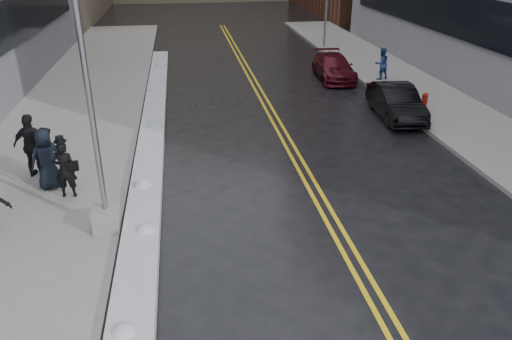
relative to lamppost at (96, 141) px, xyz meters
name	(u,v)px	position (x,y,z in m)	size (l,w,h in m)	color
ground	(248,269)	(3.30, -2.00, -2.53)	(160.00, 160.00, 0.00)	black
sidewalk_west	(68,128)	(-2.45, 8.00, -2.46)	(5.50, 50.00, 0.15)	gray
sidewalk_east	(445,110)	(13.30, 8.00, -2.46)	(4.00, 50.00, 0.15)	gray
lane_line_left	(272,120)	(5.65, 8.00, -2.53)	(0.12, 50.00, 0.01)	gold
lane_line_right	(279,120)	(5.95, 8.00, -2.53)	(0.12, 50.00, 0.01)	gold
snow_ridge	(152,140)	(0.85, 6.00, -2.36)	(0.90, 30.00, 0.34)	silver
lamppost	(96,141)	(0.00, 0.00, 0.00)	(0.65, 0.65, 7.62)	gray
fire_hydrant	(425,100)	(12.30, 8.00, -1.98)	(0.26, 0.26, 0.73)	maroon
pedestrian_fedora	(65,170)	(-1.30, 1.98, -1.55)	(0.61, 0.40, 1.66)	black
pedestrian_b	(47,155)	(-1.98, 2.98, -1.51)	(0.85, 0.66, 1.76)	black
pedestrian_c	(47,159)	(-1.92, 2.64, -1.48)	(0.89, 0.58, 1.81)	black
pedestrian_d	(33,146)	(-2.51, 3.53, -1.39)	(1.17, 0.49, 1.99)	black
pedestrian_east	(381,64)	(12.34, 13.14, -1.58)	(0.78, 0.61, 1.60)	navy
car_black	(396,102)	(10.80, 7.53, -1.85)	(1.44, 4.14, 1.36)	black
car_maroon	(334,67)	(10.08, 14.08, -1.90)	(1.77, 4.35, 1.26)	#490B16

